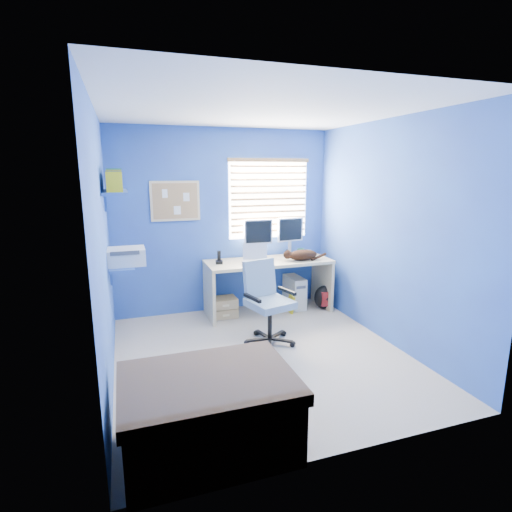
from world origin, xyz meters
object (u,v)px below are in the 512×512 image
object	(u,v)px
desk	(268,286)
cat	(303,255)
laptop	(255,254)
tower_pc	(294,292)
office_chair	(267,313)

from	to	relation	value
desk	cat	bearing A→B (deg)	-17.39
laptop	tower_pc	distance (m)	0.90
desk	laptop	xyz separation A→B (m)	(-0.21, -0.05, 0.48)
office_chair	laptop	bearing A→B (deg)	80.52
cat	office_chair	xyz separation A→B (m)	(-0.80, -0.79, -0.46)
laptop	office_chair	size ratio (longest dim) A/B	0.35
desk	tower_pc	world-z (taller)	desk
desk	tower_pc	bearing A→B (deg)	10.05
tower_pc	laptop	bearing A→B (deg)	-169.88
desk	laptop	world-z (taller)	laptop
laptop	tower_pc	world-z (taller)	laptop
desk	tower_pc	size ratio (longest dim) A/B	3.79
desk	cat	size ratio (longest dim) A/B	4.16
desk	office_chair	distance (m)	1.00
tower_pc	office_chair	bearing A→B (deg)	-129.06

